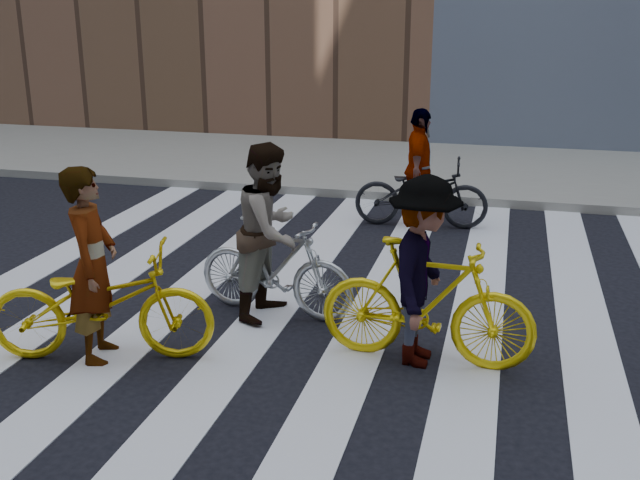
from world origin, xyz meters
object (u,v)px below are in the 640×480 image
at_px(rider_left, 93,265).
at_px(rider_rear, 419,168).
at_px(rider_mid, 270,231).
at_px(bike_yellow_left, 101,303).
at_px(bike_silver_mid, 275,267).
at_px(bike_dark_rear, 421,193).
at_px(bike_yellow_right, 427,302).
at_px(rider_right, 423,272).

height_order(rider_left, rider_rear, rider_left).
relative_size(rider_left, rider_mid, 0.99).
relative_size(bike_yellow_left, bike_silver_mid, 1.17).
bearing_deg(bike_dark_rear, bike_yellow_right, -176.41).
bearing_deg(bike_yellow_left, bike_dark_rear, -39.76).
bearing_deg(bike_dark_rear, bike_yellow_left, 151.46).
xyz_separation_m(bike_yellow_right, rider_right, (-0.05, 0.00, 0.29)).
bearing_deg(rider_right, bike_silver_mid, 68.90).
distance_m(rider_mid, rider_right, 1.85).
height_order(bike_silver_mid, bike_dark_rear, bike_silver_mid).
bearing_deg(rider_mid, bike_yellow_right, -104.17).
bearing_deg(bike_yellow_right, rider_rear, 11.23).
height_order(bike_silver_mid, bike_yellow_right, bike_yellow_right).
bearing_deg(rider_rear, bike_yellow_right, -175.79).
bearing_deg(bike_silver_mid, rider_rear, -6.86).
bearing_deg(rider_right, bike_yellow_right, -87.13).
distance_m(bike_dark_rear, rider_rear, 0.37).
relative_size(rider_right, rider_rear, 1.00).
relative_size(bike_silver_mid, rider_rear, 1.01).
xyz_separation_m(bike_yellow_right, rider_mid, (-1.75, 0.73, 0.34)).
distance_m(rider_mid, rider_rear, 3.91).
relative_size(bike_dark_rear, rider_right, 1.11).
relative_size(bike_yellow_right, rider_mid, 1.06).
xyz_separation_m(rider_right, rider_rear, (-0.61, 4.49, -0.00)).
relative_size(bike_silver_mid, rider_left, 0.97).
relative_size(rider_left, rider_rear, 1.04).
relative_size(bike_dark_rear, rider_left, 1.07).
height_order(bike_yellow_left, bike_silver_mid, bike_yellow_left).
distance_m(rider_left, rider_rear, 5.66).
relative_size(bike_silver_mid, bike_dark_rear, 0.90).
xyz_separation_m(bike_dark_rear, rider_left, (-2.39, -5.16, 0.41)).
relative_size(bike_yellow_left, bike_dark_rear, 1.06).
bearing_deg(bike_yellow_left, rider_mid, -56.00).
xyz_separation_m(bike_silver_mid, rider_rear, (1.04, 3.76, 0.35)).
xyz_separation_m(bike_dark_rear, rider_right, (0.56, -4.49, 0.37)).
relative_size(bike_yellow_right, rider_rear, 1.12).
distance_m(bike_yellow_left, rider_rear, 5.65).
xyz_separation_m(bike_yellow_left, rider_rear, (2.29, 5.16, 0.34)).
height_order(bike_dark_rear, rider_rear, rider_rear).
xyz_separation_m(bike_silver_mid, bike_yellow_right, (1.70, -0.73, 0.06)).
xyz_separation_m(rider_mid, rider_rear, (1.09, 3.76, -0.05)).
distance_m(bike_silver_mid, rider_rear, 3.91).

